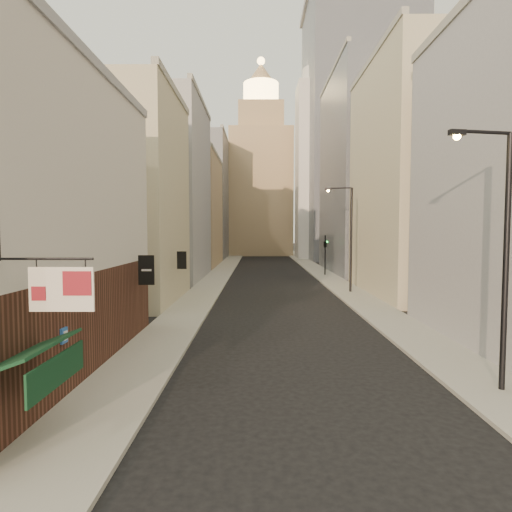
# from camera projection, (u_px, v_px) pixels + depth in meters

# --- Properties ---
(sidewalk_left) EXTENTS (3.00, 140.00, 0.15)m
(sidewalk_left) POSITION_uv_depth(u_px,v_px,m) (225.00, 268.00, 62.63)
(sidewalk_left) COLOR gray
(sidewalk_left) RESTS_ON ground
(sidewalk_right) EXTENTS (3.00, 140.00, 0.15)m
(sidewalk_right) POSITION_uv_depth(u_px,v_px,m) (314.00, 268.00, 62.57)
(sidewalk_right) COLOR gray
(sidewalk_right) RESTS_ON ground
(near_building_left) EXTENTS (8.30, 23.04, 12.30)m
(near_building_left) POSITION_uv_depth(u_px,v_px,m) (15.00, 219.00, 16.38)
(near_building_left) COLOR #532F22
(near_building_left) RESTS_ON ground
(left_bldg_beige) EXTENTS (8.00, 12.00, 16.00)m
(left_bldg_beige) POSITION_uv_depth(u_px,v_px,m) (125.00, 199.00, 33.23)
(left_bldg_beige) COLOR #B3AA89
(left_bldg_beige) RESTS_ON ground
(left_bldg_grey) EXTENTS (8.00, 16.00, 20.00)m
(left_bldg_grey) POSITION_uv_depth(u_px,v_px,m) (168.00, 192.00, 49.08)
(left_bldg_grey) COLOR #929298
(left_bldg_grey) RESTS_ON ground
(left_bldg_tan) EXTENTS (8.00, 18.00, 17.00)m
(left_bldg_tan) POSITION_uv_depth(u_px,v_px,m) (192.00, 212.00, 67.14)
(left_bldg_tan) COLOR tan
(left_bldg_tan) RESTS_ON ground
(left_bldg_wingrid) EXTENTS (8.00, 20.00, 24.00)m
(left_bldg_wingrid) POSITION_uv_depth(u_px,v_px,m) (207.00, 199.00, 86.90)
(left_bldg_wingrid) COLOR gray
(left_bldg_wingrid) RESTS_ON ground
(right_bldg_beige) EXTENTS (8.00, 16.00, 20.00)m
(right_bldg_beige) POSITION_uv_depth(u_px,v_px,m) (416.00, 180.00, 37.00)
(right_bldg_beige) COLOR #B3AA89
(right_bldg_beige) RESTS_ON ground
(right_bldg_wingrid) EXTENTS (8.00, 20.00, 26.00)m
(right_bldg_wingrid) POSITION_uv_depth(u_px,v_px,m) (361.00, 175.00, 56.78)
(right_bldg_wingrid) COLOR gray
(right_bldg_wingrid) RESTS_ON ground
(highrise) EXTENTS (21.00, 23.00, 51.20)m
(highrise) POSITION_uv_depth(u_px,v_px,m) (358.00, 128.00, 83.95)
(highrise) COLOR gray
(highrise) RESTS_ON ground
(clock_tower) EXTENTS (14.00, 14.00, 44.90)m
(clock_tower) POSITION_uv_depth(u_px,v_px,m) (261.00, 178.00, 98.49)
(clock_tower) COLOR tan
(clock_tower) RESTS_ON ground
(white_tower) EXTENTS (8.00, 8.00, 41.50)m
(white_tower) POSITION_uv_depth(u_px,v_px,m) (317.00, 165.00, 84.40)
(white_tower) COLOR silver
(white_tower) RESTS_ON ground
(streetlamp_near) EXTENTS (2.31, 0.60, 8.87)m
(streetlamp_near) POSITION_uv_depth(u_px,v_px,m) (500.00, 246.00, 14.34)
(streetlamp_near) COLOR black
(streetlamp_near) RESTS_ON ground
(streetlamp_mid) EXTENTS (2.37, 1.01, 9.41)m
(streetlamp_mid) POSITION_uv_depth(u_px,v_px,m) (348.00, 233.00, 37.85)
(streetlamp_mid) COLOR black
(streetlamp_mid) RESTS_ON ground
(traffic_light_right) EXTENTS (0.82, 0.82, 5.00)m
(traffic_light_right) POSITION_uv_depth(u_px,v_px,m) (325.00, 244.00, 52.42)
(traffic_light_right) COLOR black
(traffic_light_right) RESTS_ON ground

